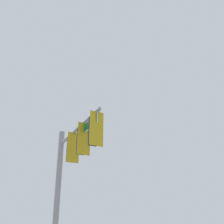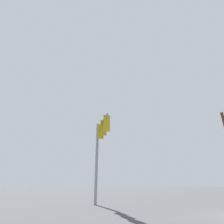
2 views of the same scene
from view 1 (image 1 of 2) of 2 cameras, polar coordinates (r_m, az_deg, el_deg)
signal_pole_near at (r=13.07m, az=-7.72°, el=-10.77°), size 4.28×1.35×7.17m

